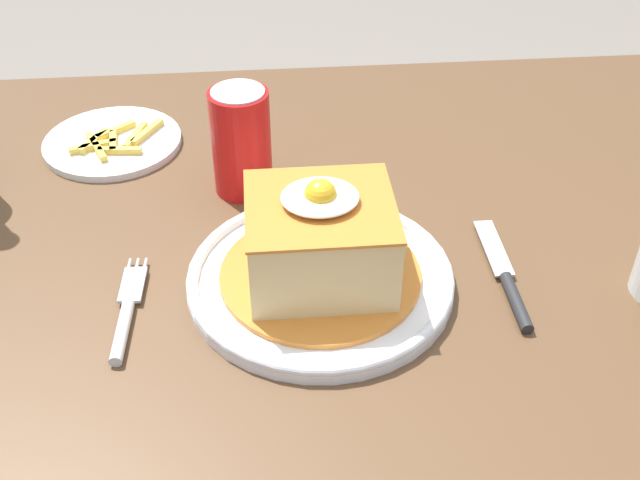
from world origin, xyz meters
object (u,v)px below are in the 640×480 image
Objects in this scene: main_plate at (322,278)px; soda_can at (241,142)px; knife at (509,285)px; fork at (126,316)px; side_plate_fries at (113,142)px.

main_plate is 2.10× the size of soda_can.
knife is at bearing -7.72° from main_plate.
fork is 0.86× the size of knife.
side_plate_fries is at bearing 129.74° from main_plate.
fork is 0.32m from side_plate_fries.
main_plate is at bearing -67.23° from soda_can.
knife is at bearing -38.17° from soda_can.
soda_can is (0.11, 0.21, 0.06)m from fork.
side_plate_fries is (-0.16, 0.11, -0.06)m from soda_can.
knife is (0.37, 0.01, 0.00)m from fork.
fork is 0.37m from knife.
main_plate is 1.84× the size of fork.
side_plate_fries reaches higher than knife.
knife is 1.33× the size of soda_can.
side_plate_fries reaches higher than fork.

